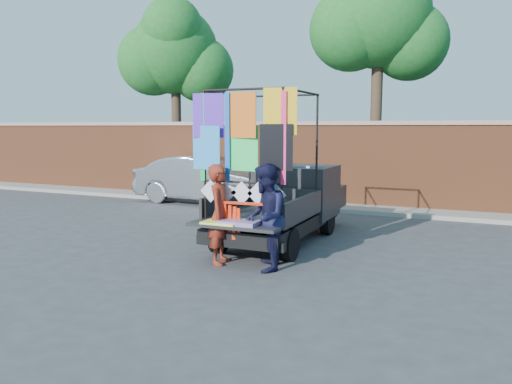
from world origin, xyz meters
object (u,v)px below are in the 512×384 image
at_px(pickup_truck, 289,202).
at_px(man, 265,218).
at_px(woman, 221,214).
at_px(sedan, 206,179).

xyz_separation_m(pickup_truck, man, (0.55, -2.66, 0.13)).
xyz_separation_m(pickup_truck, woman, (-0.34, -2.60, 0.12)).
bearing_deg(woman, pickup_truck, -17.94).
bearing_deg(sedan, man, -142.65).
relative_size(pickup_truck, woman, 2.75).
distance_m(woman, man, 0.89).
height_order(sedan, man, man).
bearing_deg(pickup_truck, sedan, 139.53).
bearing_deg(man, sedan, -163.62).
xyz_separation_m(sedan, woman, (3.83, -6.16, 0.13)).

